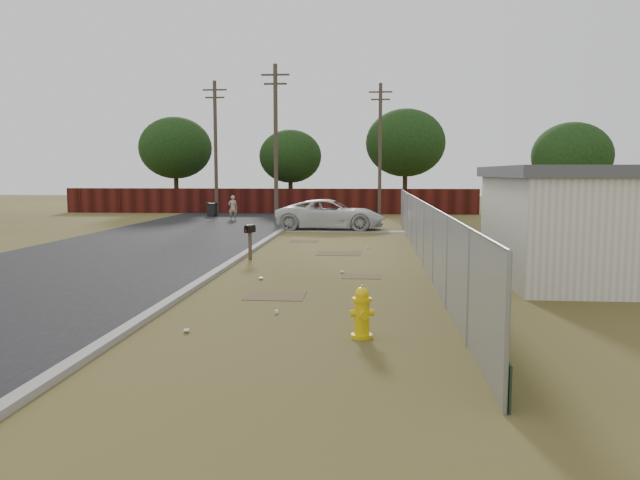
# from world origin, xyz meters

# --- Properties ---
(ground) EXTENTS (120.00, 120.00, 0.00)m
(ground) POSITION_xyz_m (0.00, 0.00, 0.00)
(ground) COLOR olive
(ground) RESTS_ON ground
(street) EXTENTS (15.10, 60.00, 0.12)m
(street) POSITION_xyz_m (-6.76, 8.05, 0.02)
(street) COLOR black
(street) RESTS_ON ground
(chainlink_fence) EXTENTS (0.10, 27.06, 2.02)m
(chainlink_fence) POSITION_xyz_m (3.12, 1.03, 0.80)
(chainlink_fence) COLOR gray
(chainlink_fence) RESTS_ON ground
(privacy_fence) EXTENTS (30.00, 0.12, 1.80)m
(privacy_fence) POSITION_xyz_m (-6.00, 25.00, 0.90)
(privacy_fence) COLOR #49140F
(privacy_fence) RESTS_ON ground
(utility_poles) EXTENTS (12.60, 8.24, 9.00)m
(utility_poles) POSITION_xyz_m (-3.67, 20.67, 4.69)
(utility_poles) COLOR #4D4033
(utility_poles) RESTS_ON ground
(houses) EXTENTS (9.30, 17.24, 3.10)m
(houses) POSITION_xyz_m (9.70, 3.13, 1.56)
(houses) COLOR silver
(houses) RESTS_ON ground
(horizon_trees) EXTENTS (33.32, 31.94, 7.78)m
(horizon_trees) POSITION_xyz_m (0.84, 23.56, 4.63)
(horizon_trees) COLOR #382519
(horizon_trees) RESTS_ON ground
(fire_hydrant) EXTENTS (0.47, 0.47, 0.95)m
(fire_hydrant) POSITION_xyz_m (1.31, -8.59, 0.44)
(fire_hydrant) COLOR yellow
(fire_hydrant) RESTS_ON ground
(mailbox) EXTENTS (0.32, 0.52, 1.19)m
(mailbox) POSITION_xyz_m (-2.60, 1.10, 0.94)
(mailbox) COLOR brown
(mailbox) RESTS_ON ground
(pickup_truck) EXTENTS (5.69, 2.78, 1.56)m
(pickup_truck) POSITION_xyz_m (-0.65, 12.61, 0.78)
(pickup_truck) COLOR silver
(pickup_truck) RESTS_ON ground
(pedestrian) EXTENTS (0.62, 0.46, 1.53)m
(pedestrian) POSITION_xyz_m (-7.12, 18.61, 0.76)
(pedestrian) COLOR tan
(pedestrian) RESTS_ON ground
(trash_bin) EXTENTS (0.64, 0.71, 0.90)m
(trash_bin) POSITION_xyz_m (-9.20, 21.55, 0.46)
(trash_bin) COLOR black
(trash_bin) RESTS_ON ground
(scattered_litter) EXTENTS (3.33, 13.37, 0.07)m
(scattered_litter) POSITION_xyz_m (-0.39, -2.98, 0.04)
(scattered_litter) COLOR silver
(scattered_litter) RESTS_ON ground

